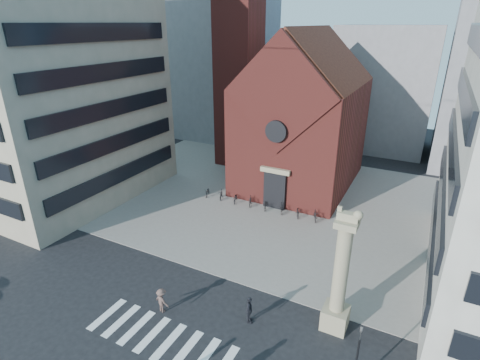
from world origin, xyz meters
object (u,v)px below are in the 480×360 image
at_px(traffic_light, 357,357).
at_px(scooter_0, 207,192).
at_px(lion_column, 340,283).
at_px(pedestrian_2, 249,310).

xyz_separation_m(traffic_light, scooter_0, (-19.93, 17.20, -1.78)).
xyz_separation_m(lion_column, pedestrian_2, (-5.14, -2.17, -2.48)).
bearing_deg(lion_column, traffic_light, -63.54).
bearing_deg(pedestrian_2, lion_column, -85.22).
bearing_deg(pedestrian_2, scooter_0, 21.66).
height_order(lion_column, pedestrian_2, lion_column).
bearing_deg(scooter_0, lion_column, -57.26).
height_order(lion_column, scooter_0, lion_column).
distance_m(lion_column, scooter_0, 22.46).
distance_m(pedestrian_2, scooter_0, 20.01).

